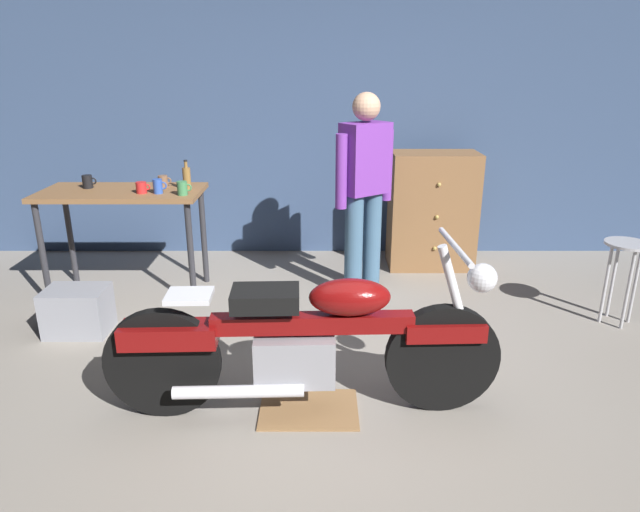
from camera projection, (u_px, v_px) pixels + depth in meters
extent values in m
plane|color=gray|center=(328.00, 398.00, 3.34)|extent=(12.00, 12.00, 0.00)
cube|color=#384C70|center=(324.00, 98.00, 5.48)|extent=(8.00, 0.12, 3.10)
cube|color=brown|center=(119.00, 193.00, 4.58)|extent=(1.30, 0.64, 0.04)
cylinder|color=#2D2D33|center=(41.00, 255.00, 4.48)|extent=(0.05, 0.05, 0.86)
cylinder|color=#2D2D33|center=(189.00, 255.00, 4.48)|extent=(0.05, 0.05, 0.86)
cylinder|color=#2D2D33|center=(68.00, 236.00, 4.97)|extent=(0.05, 0.05, 0.86)
cylinder|color=#2D2D33|center=(202.00, 236.00, 4.97)|extent=(0.05, 0.05, 0.86)
cylinder|color=black|center=(441.00, 358.00, 3.15)|extent=(0.64, 0.09, 0.64)
cylinder|color=black|center=(161.00, 363.00, 3.09)|extent=(0.64, 0.09, 0.64)
cube|color=maroon|center=(443.00, 330.00, 3.09)|extent=(0.44, 0.16, 0.10)
cube|color=maroon|center=(168.00, 335.00, 3.04)|extent=(0.53, 0.20, 0.12)
cube|color=gray|center=(293.00, 358.00, 3.11)|extent=(0.45, 0.26, 0.28)
cube|color=maroon|center=(311.00, 323.00, 3.05)|extent=(1.10, 0.14, 0.10)
ellipsoid|color=maroon|center=(348.00, 297.00, 3.01)|extent=(0.45, 0.24, 0.20)
cube|color=black|center=(264.00, 298.00, 2.99)|extent=(0.37, 0.25, 0.10)
cube|color=silver|center=(188.00, 296.00, 2.97)|extent=(0.25, 0.21, 0.03)
cylinder|color=silver|center=(456.00, 304.00, 3.04)|extent=(0.27, 0.06, 0.68)
cylinder|color=silver|center=(453.00, 246.00, 2.93)|extent=(0.05, 0.60, 0.03)
sphere|color=silver|center=(480.00, 278.00, 3.00)|extent=(0.16, 0.16, 0.16)
cylinder|color=silver|center=(237.00, 392.00, 3.01)|extent=(0.70, 0.09, 0.07)
cylinder|color=#3F617F|center=(370.00, 242.00, 4.76)|extent=(0.15, 0.15, 0.88)
cylinder|color=#3F617F|center=(352.00, 247.00, 4.65)|extent=(0.15, 0.15, 0.88)
cube|color=#72339E|center=(363.00, 158.00, 4.47)|extent=(0.44, 0.40, 0.56)
cylinder|color=#72339E|center=(385.00, 165.00, 4.63)|extent=(0.09, 0.09, 0.58)
cylinder|color=#72339E|center=(340.00, 172.00, 4.36)|extent=(0.09, 0.09, 0.58)
sphere|color=tan|center=(365.00, 107.00, 4.34)|extent=(0.22, 0.22, 0.22)
cylinder|color=#B2B2B7|center=(626.00, 243.00, 4.12)|extent=(0.32, 0.32, 0.02)
cylinder|color=#B2B2B7|center=(633.00, 284.00, 4.22)|extent=(0.02, 0.02, 0.62)
cylinder|color=#B2B2B7|center=(611.00, 279.00, 4.32)|extent=(0.02, 0.02, 0.62)
cylinder|color=#B2B2B7|center=(604.00, 284.00, 4.22)|extent=(0.02, 0.02, 0.62)
cylinder|color=#B2B2B7|center=(626.00, 290.00, 4.12)|extent=(0.02, 0.02, 0.62)
cube|color=brown|center=(430.00, 211.00, 5.34)|extent=(0.80, 0.44, 1.10)
sphere|color=tan|center=(437.00, 184.00, 5.02)|extent=(0.04, 0.04, 0.04)
sphere|color=tan|center=(435.00, 217.00, 5.12)|extent=(0.04, 0.04, 0.04)
sphere|color=tan|center=(433.00, 248.00, 5.22)|extent=(0.04, 0.04, 0.04)
cube|color=olive|center=(307.00, 409.00, 3.22)|extent=(0.56, 0.40, 0.01)
cube|color=gray|center=(76.00, 311.00, 4.10)|extent=(0.44, 0.32, 0.34)
cylinder|color=#3D7F4C|center=(180.00, 188.00, 4.38)|extent=(0.08, 0.08, 0.11)
torus|color=#3D7F4C|center=(186.00, 188.00, 4.38)|extent=(0.06, 0.01, 0.06)
cylinder|color=brown|center=(161.00, 181.00, 4.68)|extent=(0.08, 0.08, 0.09)
torus|color=brown|center=(167.00, 181.00, 4.68)|extent=(0.05, 0.01, 0.05)
cylinder|color=red|center=(139.00, 188.00, 4.45)|extent=(0.08, 0.08, 0.09)
torus|color=red|center=(145.00, 187.00, 4.45)|extent=(0.05, 0.01, 0.05)
cylinder|color=black|center=(85.00, 182.00, 4.62)|extent=(0.08, 0.08, 0.11)
torus|color=black|center=(91.00, 181.00, 4.62)|extent=(0.06, 0.01, 0.06)
cylinder|color=#2D51AD|center=(156.00, 186.00, 4.44)|extent=(0.07, 0.07, 0.11)
torus|color=#2D51AD|center=(161.00, 186.00, 4.43)|extent=(0.06, 0.01, 0.06)
cylinder|color=olive|center=(185.00, 179.00, 4.56)|extent=(0.06, 0.06, 0.18)
cylinder|color=olive|center=(184.00, 165.00, 4.52)|extent=(0.03, 0.03, 0.05)
cylinder|color=black|center=(184.00, 161.00, 4.51)|extent=(0.03, 0.03, 0.01)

